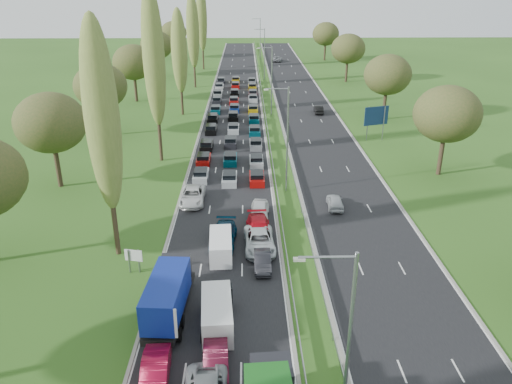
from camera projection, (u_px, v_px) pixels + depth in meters
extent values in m
plane|color=#2B5119|center=(271.00, 113.00, 91.60)|extent=(260.00, 260.00, 0.00)
cube|color=black|center=(234.00, 110.00, 93.77)|extent=(10.50, 215.00, 0.04)
cube|color=black|center=(306.00, 109.00, 94.03)|extent=(10.50, 215.00, 0.04)
cube|color=gray|center=(264.00, 107.00, 93.67)|extent=(0.06, 215.00, 0.32)
cube|color=gray|center=(276.00, 106.00, 93.71)|extent=(0.06, 215.00, 0.32)
cylinder|color=gray|center=(347.00, 366.00, 23.01)|extent=(0.18, 0.18, 12.00)
cylinder|color=gray|center=(287.00, 141.00, 55.21)|extent=(0.18, 0.18, 12.00)
cylinder|color=gray|center=(272.00, 82.00, 87.41)|extent=(0.18, 0.18, 12.00)
cylinder|color=gray|center=(264.00, 55.00, 119.62)|extent=(0.18, 0.18, 12.00)
cylinder|color=gray|center=(260.00, 39.00, 151.82)|extent=(0.18, 0.18, 12.00)
cylinder|color=#2D2116|center=(114.00, 217.00, 42.96)|extent=(0.44, 0.44, 7.20)
ellipsoid|color=olive|center=(102.00, 117.00, 39.52)|extent=(2.80, 2.80, 16.00)
cylinder|color=#2D2116|center=(160.00, 132.00, 65.82)|extent=(0.44, 0.44, 7.92)
ellipsoid|color=olive|center=(154.00, 57.00, 62.04)|extent=(2.80, 2.80, 17.60)
cylinder|color=#2D2116|center=(182.00, 97.00, 89.11)|extent=(0.44, 0.44, 6.48)
ellipsoid|color=olive|center=(179.00, 51.00, 86.01)|extent=(2.80, 2.80, 14.40)
cylinder|color=#2D2116|center=(195.00, 71.00, 111.97)|extent=(0.44, 0.44, 7.20)
ellipsoid|color=olive|center=(193.00, 30.00, 108.53)|extent=(2.80, 2.80, 16.00)
cylinder|color=#2D2116|center=(203.00, 54.00, 134.83)|extent=(0.44, 0.44, 7.92)
ellipsoid|color=olive|center=(202.00, 17.00, 131.05)|extent=(2.80, 2.80, 17.60)
cylinder|color=#2D2116|center=(58.00, 167.00, 57.94)|extent=(0.56, 0.56, 4.84)
ellipsoid|color=#38471E|center=(51.00, 123.00, 55.88)|extent=(8.00, 8.00, 6.80)
cylinder|color=#2D2116|center=(105.00, 120.00, 77.27)|extent=(0.56, 0.56, 4.84)
ellipsoid|color=#38471E|center=(100.00, 86.00, 75.20)|extent=(8.00, 8.00, 6.80)
cylinder|color=#2D2116|center=(136.00, 89.00, 99.35)|extent=(0.56, 0.56, 4.84)
ellipsoid|color=#38471E|center=(133.00, 62.00, 97.28)|extent=(8.00, 8.00, 6.80)
cylinder|color=#2D2116|center=(158.00, 67.00, 125.11)|extent=(0.56, 0.56, 4.84)
ellipsoid|color=#38471E|center=(157.00, 45.00, 123.05)|extent=(8.00, 8.00, 6.80)
cylinder|color=#2D2116|center=(175.00, 50.00, 154.56)|extent=(0.56, 0.56, 4.84)
ellipsoid|color=#38471E|center=(174.00, 33.00, 152.49)|extent=(8.00, 8.00, 6.80)
cylinder|color=#2D2116|center=(441.00, 156.00, 61.58)|extent=(0.56, 0.56, 4.84)
ellipsoid|color=#38471E|center=(447.00, 114.00, 59.52)|extent=(8.00, 8.00, 6.80)
cylinder|color=#2D2116|center=(384.00, 105.00, 86.43)|extent=(0.56, 0.56, 4.84)
ellipsoid|color=#38471E|center=(388.00, 75.00, 84.36)|extent=(8.00, 8.00, 6.80)
cylinder|color=#2D2116|center=(347.00, 71.00, 118.63)|extent=(0.56, 0.56, 4.84)
ellipsoid|color=#38471E|center=(348.00, 49.00, 116.57)|extent=(8.00, 8.00, 6.80)
cylinder|color=#2D2116|center=(325.00, 52.00, 150.84)|extent=(0.56, 0.56, 4.84)
ellipsoid|color=#38471E|center=(326.00, 34.00, 148.77)|extent=(8.00, 8.00, 6.80)
cube|color=#B2B7BC|center=(201.00, 176.00, 60.68)|extent=(1.75, 4.00, 0.80)
cube|color=#A50C0A|center=(204.00, 160.00, 66.01)|extent=(1.75, 4.00, 0.80)
cube|color=black|center=(207.00, 146.00, 71.54)|extent=(1.75, 4.00, 0.80)
cube|color=black|center=(211.00, 130.00, 79.39)|extent=(1.75, 4.00, 0.80)
cube|color=black|center=(213.00, 119.00, 85.67)|extent=(1.75, 4.00, 0.80)
cube|color=#053F4C|center=(216.00, 110.00, 91.35)|extent=(1.75, 4.00, 0.80)
cube|color=black|center=(217.00, 101.00, 98.34)|extent=(1.75, 4.00, 0.80)
cube|color=silver|center=(218.00, 94.00, 104.14)|extent=(1.75, 4.00, 0.80)
cube|color=silver|center=(220.00, 87.00, 111.12)|extent=(1.75, 4.00, 0.80)
cube|color=black|center=(221.00, 81.00, 117.72)|extent=(1.75, 4.00, 0.80)
cube|color=#B2B7BC|center=(230.00, 179.00, 59.69)|extent=(1.75, 4.00, 0.80)
cube|color=#053F4C|center=(230.00, 160.00, 66.20)|extent=(1.75, 4.00, 0.80)
cube|color=black|center=(231.00, 143.00, 73.09)|extent=(1.75, 4.00, 0.80)
cube|color=#B2B7BC|center=(233.00, 129.00, 79.79)|extent=(1.75, 4.00, 0.80)
cube|color=black|center=(233.00, 117.00, 87.02)|extent=(1.75, 4.00, 0.80)
cube|color=navy|center=(234.00, 109.00, 92.36)|extent=(1.75, 4.00, 0.80)
cube|color=#A50C0A|center=(234.00, 101.00, 98.11)|extent=(1.75, 4.00, 0.80)
cube|color=black|center=(235.00, 94.00, 104.97)|extent=(1.75, 4.00, 0.80)
cube|color=#A50C0A|center=(236.00, 86.00, 112.42)|extent=(1.75, 4.00, 0.80)
cube|color=#BF990C|center=(236.00, 80.00, 118.75)|extent=(1.75, 4.00, 0.80)
cube|color=#A50C0A|center=(257.00, 179.00, 59.81)|extent=(1.75, 4.00, 0.80)
cube|color=#B2B7BC|center=(256.00, 162.00, 65.43)|extent=(1.75, 4.00, 0.80)
cube|color=slate|center=(256.00, 145.00, 72.22)|extent=(1.75, 4.00, 0.80)
cube|color=#053F4C|center=(255.00, 132.00, 78.55)|extent=(1.75, 4.00, 0.80)
cube|color=#053F4C|center=(254.00, 120.00, 85.32)|extent=(1.75, 4.00, 0.80)
cube|color=#BF990C|center=(253.00, 110.00, 91.71)|extent=(1.75, 4.00, 0.80)
cube|color=#B2B7BC|center=(253.00, 99.00, 100.04)|extent=(1.75, 4.00, 0.80)
cube|color=#590F14|center=(253.00, 94.00, 104.47)|extent=(1.75, 4.00, 0.80)
cube|color=#BF990C|center=(252.00, 87.00, 110.99)|extent=(1.75, 4.00, 0.80)
cube|color=slate|center=(252.00, 82.00, 117.09)|extent=(1.75, 4.00, 0.80)
imported|color=maroon|center=(155.00, 372.00, 29.84)|extent=(1.86, 4.66, 1.51)
imported|color=silver|center=(192.00, 196.00, 54.24)|extent=(2.59, 5.62, 1.56)
imported|color=#510E21|center=(216.00, 360.00, 30.84)|extent=(1.82, 4.49, 1.45)
imported|color=#042D48|center=(223.00, 236.00, 45.65)|extent=(2.60, 5.62, 1.59)
imported|color=black|center=(262.00, 261.00, 41.91)|extent=(1.45, 4.04, 1.33)
imported|color=silver|center=(259.00, 241.00, 44.79)|extent=(2.87, 5.86, 1.60)
imported|color=#B90B17|center=(259.00, 229.00, 46.98)|extent=(2.54, 5.64, 1.60)
imported|color=silver|center=(259.00, 211.00, 50.66)|extent=(2.22, 4.80, 1.59)
imported|color=#AAAFB4|center=(335.00, 202.00, 53.05)|extent=(1.80, 4.07, 1.36)
imported|color=black|center=(319.00, 109.00, 90.85)|extent=(1.65, 4.31, 1.40)
imported|color=gray|center=(277.00, 59.00, 148.99)|extent=(3.03, 5.76, 1.55)
cube|color=black|center=(170.00, 306.00, 36.05)|extent=(2.23, 8.36, 0.50)
cube|color=navy|center=(166.00, 294.00, 34.46)|extent=(2.32, 6.32, 2.33)
cube|color=silver|center=(159.00, 323.00, 31.58)|extent=(2.27, 0.06, 2.23)
cube|color=black|center=(175.00, 272.00, 38.62)|extent=(2.27, 2.04, 2.20)
cylinder|color=black|center=(176.00, 285.00, 38.87)|extent=(1.95, 1.00, 1.00)
cylinder|color=black|center=(164.00, 335.00, 33.38)|extent=(1.95, 1.00, 1.00)
cube|color=black|center=(271.00, 380.00, 28.21)|extent=(2.29, 2.07, 2.20)
cube|color=silver|center=(217.00, 314.00, 34.52)|extent=(2.07, 5.18, 2.07)
cube|color=black|center=(219.00, 296.00, 36.66)|extent=(2.02, 0.83, 1.66)
cylinder|color=black|center=(206.00, 308.00, 36.32)|extent=(0.26, 0.71, 0.71)
cylinder|color=black|center=(229.00, 338.00, 33.30)|extent=(0.26, 0.71, 0.71)
cube|color=white|center=(221.00, 246.00, 43.53)|extent=(1.89, 4.73, 1.89)
cube|color=black|center=(222.00, 236.00, 45.48)|extent=(1.85, 0.76, 1.52)
cylinder|color=black|center=(213.00, 244.00, 45.17)|extent=(0.24, 0.64, 0.64)
cylinder|color=black|center=(230.00, 262.00, 42.41)|extent=(0.24, 0.64, 0.64)
cylinder|color=gray|center=(129.00, 261.00, 41.10)|extent=(0.16, 0.16, 2.10)
cylinder|color=gray|center=(139.00, 261.00, 41.11)|extent=(0.16, 0.16, 2.10)
cube|color=silver|center=(133.00, 255.00, 40.89)|extent=(1.49, 0.39, 1.00)
cylinder|color=gray|center=(368.00, 124.00, 74.74)|extent=(0.16, 0.16, 5.20)
cylinder|color=gray|center=(384.00, 124.00, 74.78)|extent=(0.16, 0.16, 5.20)
cube|color=navy|center=(376.00, 116.00, 74.29)|extent=(3.83, 1.34, 2.80)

